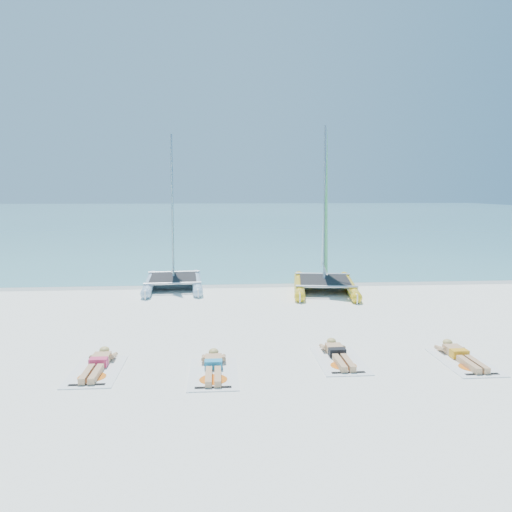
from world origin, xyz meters
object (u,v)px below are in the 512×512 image
at_px(towel_d, 464,362).
at_px(towel_b, 213,374).
at_px(catamaran_blue, 173,240).
at_px(towel_a, 96,371).
at_px(catamaran_yellow, 325,236).
at_px(sunbather_a, 98,363).
at_px(towel_c, 340,361).
at_px(sunbather_d, 460,354).
at_px(sunbather_b, 213,365).
at_px(sunbather_c, 338,353).

bearing_deg(towel_d, towel_b, -177.18).
distance_m(catamaran_blue, towel_a, 9.29).
height_order(catamaran_yellow, towel_d, catamaran_yellow).
height_order(towel_a, sunbather_a, sunbather_a).
bearing_deg(catamaran_yellow, towel_d, -72.47).
relative_size(catamaran_blue, towel_c, 3.32).
distance_m(catamaran_yellow, sunbather_d, 8.58).
bearing_deg(catamaran_yellow, sunbather_d, -72.27).
distance_m(towel_a, sunbather_a, 0.22).
bearing_deg(sunbather_d, sunbather_b, -177.18).
bearing_deg(sunbather_b, towel_c, 7.76).
relative_size(towel_b, towel_c, 1.00).
height_order(catamaran_blue, catamaran_yellow, catamaran_yellow).
xyz_separation_m(towel_b, towel_d, (5.46, 0.27, 0.00)).
distance_m(towel_a, sunbather_d, 7.89).
relative_size(sunbather_a, towel_c, 0.93).
distance_m(sunbather_b, towel_d, 5.46).
xyz_separation_m(sunbather_c, towel_d, (2.69, -0.49, -0.11)).
distance_m(catamaran_yellow, towel_b, 9.87).
relative_size(sunbather_b, sunbather_d, 1.00).
relative_size(catamaran_yellow, sunbather_a, 3.71).
relative_size(towel_a, sunbather_c, 1.07).
bearing_deg(sunbather_c, towel_c, -90.00).
height_order(catamaran_blue, towel_a, catamaran_blue).
xyz_separation_m(towel_c, towel_d, (2.69, -0.30, 0.00)).
height_order(sunbather_b, sunbather_c, same).
bearing_deg(sunbather_c, catamaran_blue, 116.94).
xyz_separation_m(catamaran_yellow, sunbather_a, (-6.59, -8.21, -1.90)).
bearing_deg(sunbather_c, sunbather_a, -177.24).
bearing_deg(towel_d, sunbather_c, 169.64).
xyz_separation_m(sunbather_a, sunbather_b, (2.43, -0.32, 0.00)).
height_order(catamaran_blue, sunbather_d, catamaran_blue).
xyz_separation_m(catamaran_yellow, towel_c, (-1.39, -8.15, -2.01)).
height_order(catamaran_yellow, sunbather_c, catamaran_yellow).
xyz_separation_m(sunbather_b, sunbather_d, (5.46, 0.27, 0.00)).
relative_size(towel_a, towel_c, 1.00).
distance_m(catamaran_blue, sunbather_b, 9.50).
relative_size(catamaran_yellow, sunbather_c, 3.71).
distance_m(towel_b, towel_d, 5.47).
bearing_deg(sunbather_d, catamaran_yellow, 98.99).
bearing_deg(towel_b, sunbather_d, 4.83).
xyz_separation_m(sunbather_b, towel_c, (2.77, 0.38, -0.11)).
xyz_separation_m(towel_b, sunbather_b, (0.00, 0.19, 0.11)).
bearing_deg(towel_c, towel_d, -6.36).
xyz_separation_m(towel_a, sunbather_b, (2.43, -0.13, 0.11)).
bearing_deg(sunbather_d, sunbather_c, 173.64).
bearing_deg(sunbather_a, sunbather_b, -7.47).
bearing_deg(sunbather_b, towel_d, 0.81).
distance_m(catamaran_blue, sunbather_c, 9.83).
bearing_deg(catamaran_yellow, towel_a, -119.34).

